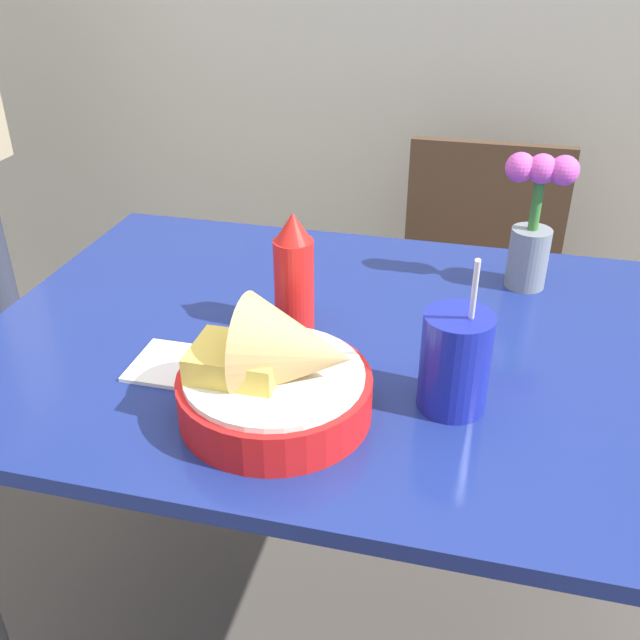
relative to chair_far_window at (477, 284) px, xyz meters
name	(u,v)px	position (x,y,z in m)	size (l,w,h in m)	color
dining_table	(343,395)	(-0.19, -0.75, 0.15)	(1.11, 0.79, 0.77)	navy
chair_far_window	(477,284)	(0.00, 0.00, 0.00)	(0.40, 0.40, 0.85)	#473323
food_basket	(281,376)	(-0.22, -0.96, 0.32)	(0.25, 0.25, 0.17)	red
ketchup_bottle	(294,274)	(-0.27, -0.74, 0.35)	(0.06, 0.06, 0.19)	red
drink_cup	(455,364)	(-0.01, -0.89, 0.32)	(0.09, 0.09, 0.23)	#192399
flower_vase	(534,222)	(0.08, -0.51, 0.37)	(0.12, 0.07, 0.23)	gray
napkin	(181,366)	(-0.40, -0.89, 0.26)	(0.14, 0.11, 0.01)	white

